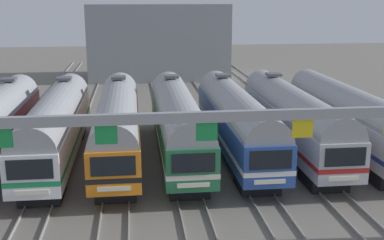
% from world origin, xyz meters
% --- Properties ---
extents(ground_plane, '(160.00, 160.00, 0.00)m').
position_xyz_m(ground_plane, '(0.00, 0.00, 0.00)').
color(ground_plane, slate).
extents(track_bed, '(26.06, 70.00, 0.15)m').
position_xyz_m(track_bed, '(-0.00, 17.00, 0.07)').
color(track_bed, gray).
rests_on(track_bed, ground).
extents(commuter_train_white, '(2.88, 18.06, 5.05)m').
position_xyz_m(commuter_train_white, '(-8.19, -0.00, 2.69)').
color(commuter_train_white, white).
rests_on(commuter_train_white, ground).
extents(commuter_train_orange, '(2.88, 18.06, 5.05)m').
position_xyz_m(commuter_train_orange, '(-4.09, -0.00, 2.69)').
color(commuter_train_orange, orange).
rests_on(commuter_train_orange, ground).
extents(commuter_train_green, '(2.88, 18.06, 5.05)m').
position_xyz_m(commuter_train_green, '(0.00, -0.00, 2.69)').
color(commuter_train_green, '#236B42').
rests_on(commuter_train_green, ground).
extents(commuter_train_blue, '(2.88, 18.06, 5.05)m').
position_xyz_m(commuter_train_blue, '(4.09, -0.00, 2.69)').
color(commuter_train_blue, '#284C9E').
rests_on(commuter_train_blue, ground).
extents(commuter_train_stainless, '(2.88, 18.06, 5.05)m').
position_xyz_m(commuter_train_stainless, '(8.19, -0.00, 2.69)').
color(commuter_train_stainless, '#B2B5BA').
rests_on(commuter_train_stainless, ground).
extents(commuter_train_silver, '(2.88, 18.06, 4.77)m').
position_xyz_m(commuter_train_silver, '(12.28, -0.01, 2.69)').
color(commuter_train_silver, silver).
rests_on(commuter_train_silver, ground).
extents(catenary_gantry, '(29.80, 0.44, 6.97)m').
position_xyz_m(catenary_gantry, '(0.00, -13.50, 5.43)').
color(catenary_gantry, gray).
rests_on(catenary_gantry, ground).
extents(maintenance_building, '(18.58, 10.00, 10.00)m').
position_xyz_m(maintenance_building, '(0.54, 35.27, 5.00)').
color(maintenance_building, gray).
rests_on(maintenance_building, ground).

